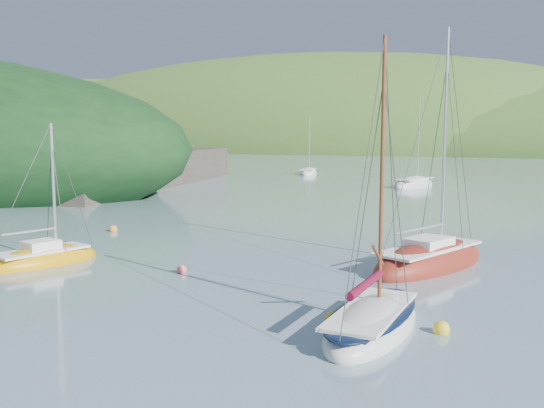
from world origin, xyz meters
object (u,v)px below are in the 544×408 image
at_px(distant_sloop_a, 414,185).
at_px(distant_sloop_c, 308,173).
at_px(daysailer_white, 372,323).
at_px(sailboat_yellow, 44,260).
at_px(sloop_red, 430,263).

xyz_separation_m(distant_sloop_a, distant_sloop_c, (-16.00, 11.96, -0.02)).
height_order(daysailer_white, sailboat_yellow, daysailer_white).
distance_m(daysailer_white, distant_sloop_a, 45.86).
bearing_deg(distant_sloop_a, daysailer_white, -65.99).
height_order(sloop_red, sailboat_yellow, sloop_red).
bearing_deg(distant_sloop_c, distant_sloop_a, -48.95).
relative_size(sailboat_yellow, distant_sloop_a, 0.65).
bearing_deg(daysailer_white, distant_sloop_c, 114.06).
relative_size(daysailer_white, sailboat_yellow, 1.37).
distance_m(sloop_red, distant_sloop_c, 53.76).
distance_m(distant_sloop_a, distant_sloop_c, 19.97).
bearing_deg(distant_sloop_c, daysailer_white, -79.72).
xyz_separation_m(daysailer_white, sloop_red, (0.13, 8.95, -0.00)).
height_order(distant_sloop_a, distant_sloop_c, distant_sloop_a).
bearing_deg(distant_sloop_a, distant_sloop_c, 157.65).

